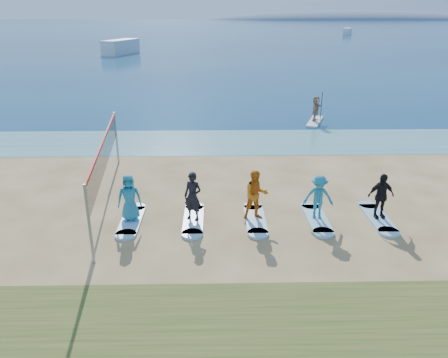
{
  "coord_description": "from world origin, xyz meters",
  "views": [
    {
      "loc": [
        -0.9,
        -13.02,
        6.98
      ],
      "look_at": [
        -0.57,
        2.0,
        1.1
      ],
      "focal_mm": 35.0,
      "sensor_mm": 36.0,
      "label": 1
    }
  ],
  "objects_px": {
    "paddleboarder": "(316,109)",
    "surfboard_1": "(193,220)",
    "boat_offshore_a": "(121,54)",
    "surfboard_3": "(317,219)",
    "surfboard_2": "(255,219)",
    "boat_offshore_b": "(347,34)",
    "student_2": "(256,195)",
    "paddleboard": "(315,122)",
    "volleyball_net": "(105,154)",
    "student_3": "(318,197)",
    "student_4": "(381,196)",
    "student_1": "(193,196)",
    "surfboard_0": "(131,221)",
    "surfboard_4": "(378,218)",
    "student_0": "(129,198)"
  },
  "relations": [
    {
      "from": "student_3",
      "to": "surfboard_4",
      "type": "bearing_deg",
      "value": 7.88
    },
    {
      "from": "student_2",
      "to": "student_3",
      "type": "bearing_deg",
      "value": -10.02
    },
    {
      "from": "student_1",
      "to": "student_2",
      "type": "height_order",
      "value": "student_2"
    },
    {
      "from": "student_4",
      "to": "student_2",
      "type": "bearing_deg",
      "value": 173.12
    },
    {
      "from": "student_0",
      "to": "student_2",
      "type": "relative_size",
      "value": 0.94
    },
    {
      "from": "surfboard_1",
      "to": "surfboard_3",
      "type": "height_order",
      "value": "same"
    },
    {
      "from": "boat_offshore_a",
      "to": "surfboard_3",
      "type": "height_order",
      "value": "boat_offshore_a"
    },
    {
      "from": "boat_offshore_b",
      "to": "student_2",
      "type": "xyz_separation_m",
      "value": [
        -37.16,
        -118.19,
        0.98
      ]
    },
    {
      "from": "boat_offshore_a",
      "to": "student_2",
      "type": "relative_size",
      "value": 4.35
    },
    {
      "from": "volleyball_net",
      "to": "paddleboarder",
      "type": "height_order",
      "value": "volleyball_net"
    },
    {
      "from": "volleyball_net",
      "to": "boat_offshore_b",
      "type": "height_order",
      "value": "volleyball_net"
    },
    {
      "from": "boat_offshore_b",
      "to": "surfboard_1",
      "type": "bearing_deg",
      "value": -86.16
    },
    {
      "from": "paddleboard",
      "to": "volleyball_net",
      "type": "bearing_deg",
      "value": -110.64
    },
    {
      "from": "paddleboarder",
      "to": "student_4",
      "type": "xyz_separation_m",
      "value": [
        -0.82,
        -14.11,
        -0.02
      ]
    },
    {
      "from": "surfboard_0",
      "to": "surfboard_3",
      "type": "bearing_deg",
      "value": 0.0
    },
    {
      "from": "surfboard_1",
      "to": "surfboard_2",
      "type": "relative_size",
      "value": 1.0
    },
    {
      "from": "student_0",
      "to": "surfboard_4",
      "type": "bearing_deg",
      "value": -7.68
    },
    {
      "from": "boat_offshore_a",
      "to": "student_1",
      "type": "distance_m",
      "value": 62.36
    },
    {
      "from": "volleyball_net",
      "to": "student_4",
      "type": "height_order",
      "value": "volleyball_net"
    },
    {
      "from": "surfboard_2",
      "to": "student_4",
      "type": "distance_m",
      "value": 4.44
    },
    {
      "from": "boat_offshore_b",
      "to": "student_1",
      "type": "height_order",
      "value": "student_1"
    },
    {
      "from": "boat_offshore_b",
      "to": "surfboard_2",
      "type": "bearing_deg",
      "value": -85.21
    },
    {
      "from": "surfboard_3",
      "to": "student_2",
      "type": "bearing_deg",
      "value": 180.0
    },
    {
      "from": "paddleboard",
      "to": "boat_offshore_a",
      "type": "bearing_deg",
      "value": 135.54
    },
    {
      "from": "paddleboard",
      "to": "surfboard_2",
      "type": "relative_size",
      "value": 1.36
    },
    {
      "from": "boat_offshore_b",
      "to": "student_3",
      "type": "bearing_deg",
      "value": -84.24
    },
    {
      "from": "student_1",
      "to": "surfboard_4",
      "type": "height_order",
      "value": "student_1"
    },
    {
      "from": "surfboard_1",
      "to": "surfboard_4",
      "type": "bearing_deg",
      "value": 0.0
    },
    {
      "from": "boat_offshore_a",
      "to": "boat_offshore_b",
      "type": "relative_size",
      "value": 1.43
    },
    {
      "from": "boat_offshore_a",
      "to": "student_2",
      "type": "bearing_deg",
      "value": -53.88
    },
    {
      "from": "paddleboarder",
      "to": "surfboard_1",
      "type": "xyz_separation_m",
      "value": [
        -7.36,
        -14.11,
        -0.88
      ]
    },
    {
      "from": "student_3",
      "to": "student_4",
      "type": "bearing_deg",
      "value": 7.88
    },
    {
      "from": "student_3",
      "to": "student_4",
      "type": "height_order",
      "value": "student_4"
    },
    {
      "from": "student_0",
      "to": "student_2",
      "type": "bearing_deg",
      "value": -7.68
    },
    {
      "from": "volleyball_net",
      "to": "surfboard_2",
      "type": "distance_m",
      "value": 6.12
    },
    {
      "from": "paddleboard",
      "to": "student_1",
      "type": "distance_m",
      "value": 15.94
    },
    {
      "from": "student_2",
      "to": "student_4",
      "type": "bearing_deg",
      "value": -10.02
    },
    {
      "from": "paddleboard",
      "to": "surfboard_4",
      "type": "bearing_deg",
      "value": -72.87
    },
    {
      "from": "paddleboard",
      "to": "surfboard_4",
      "type": "xyz_separation_m",
      "value": [
        -0.82,
        -14.11,
        -0.01
      ]
    },
    {
      "from": "boat_offshore_a",
      "to": "student_0",
      "type": "relative_size",
      "value": 4.64
    },
    {
      "from": "paddleboard",
      "to": "boat_offshore_b",
      "type": "bearing_deg",
      "value": 93.35
    },
    {
      "from": "paddleboarder",
      "to": "student_2",
      "type": "bearing_deg",
      "value": -176.76
    },
    {
      "from": "surfboard_3",
      "to": "surfboard_2",
      "type": "bearing_deg",
      "value": 180.0
    },
    {
      "from": "volleyball_net",
      "to": "surfboard_0",
      "type": "distance_m",
      "value": 2.86
    },
    {
      "from": "student_0",
      "to": "student_3",
      "type": "bearing_deg",
      "value": -7.68
    },
    {
      "from": "paddleboard",
      "to": "boat_offshore_b",
      "type": "height_order",
      "value": "boat_offshore_b"
    },
    {
      "from": "paddleboard",
      "to": "student_1",
      "type": "xyz_separation_m",
      "value": [
        -7.36,
        -14.11,
        0.89
      ]
    },
    {
      "from": "student_2",
      "to": "surfboard_3",
      "type": "relative_size",
      "value": 0.81
    },
    {
      "from": "paddleboard",
      "to": "boat_offshore_b",
      "type": "relative_size",
      "value": 0.56
    },
    {
      "from": "paddleboard",
      "to": "student_2",
      "type": "xyz_separation_m",
      "value": [
        -5.18,
        -14.11,
        0.92
      ]
    }
  ]
}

